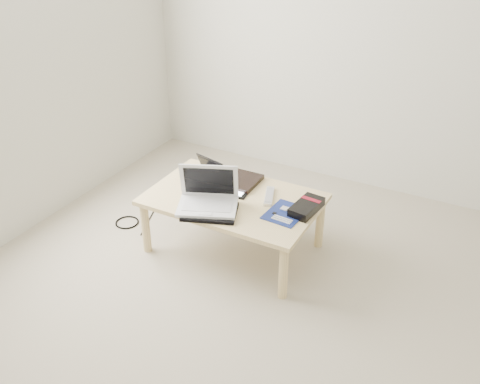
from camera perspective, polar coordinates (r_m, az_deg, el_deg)
The scene contains 14 objects.
ground at distance 3.01m, azimuth 2.90°, elevation -15.89°, with size 4.00×4.00×0.00m, color #AEA28D.
room_shell at distance 2.15m, azimuth 4.07°, elevation 16.98°, with size 4.20×4.20×2.70m.
coffee_table at distance 3.48m, azimuth -0.72°, elevation -1.26°, with size 1.10×0.70×0.40m.
book at distance 3.64m, azimuth -0.46°, elevation 1.33°, with size 0.31×0.26×0.03m.
netbook at distance 3.64m, azimuth -3.31°, elevation 1.69°, with size 0.28×0.23×0.17m.
tablet at distance 3.53m, azimuth -0.94°, elevation 0.26°, with size 0.26×0.21×0.01m.
remote at distance 3.46m, azimuth 3.13°, elevation -0.43°, with size 0.13×0.23×0.02m.
neoprene_sleeve at distance 3.29m, azimuth -3.24°, elevation -2.11°, with size 0.33×0.24×0.02m, color black.
white_laptop at distance 3.31m, azimuth -3.44°, elevation -0.61°, with size 0.44×0.38×0.26m.
motherboard at distance 3.30m, azimuth 4.90°, elevation -2.26°, with size 0.23×0.28×0.01m.
gpu_box at distance 3.33m, azimuth 7.11°, elevation -1.61°, with size 0.16×0.27×0.06m.
cable_coil at distance 3.57m, azimuth -3.33°, elevation 0.55°, with size 0.10×0.10×0.01m, color black.
floor_cable_coil at distance 4.01m, azimuth -11.95°, elevation -3.19°, with size 0.17×0.17×0.01m, color black.
floor_cable_trail at distance 3.99m, azimuth -9.79°, elevation -3.16°, with size 0.01×0.01×0.35m, color black.
Camera 1 is at (0.86, -1.91, 2.15)m, focal length 40.00 mm.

